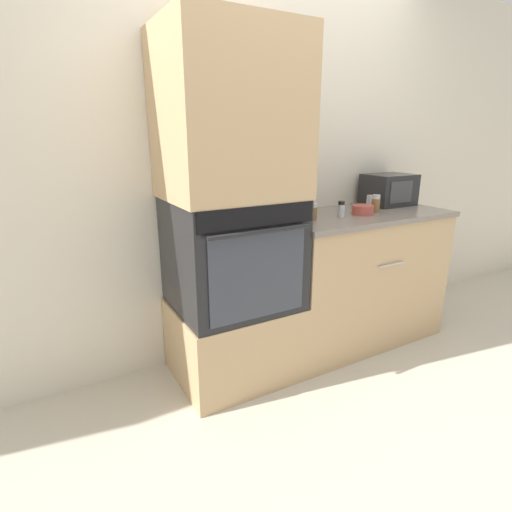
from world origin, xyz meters
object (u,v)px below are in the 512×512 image
Objects in this scene: wall_oven at (233,253)px; bowl at (363,210)px; microwave at (389,190)px; condiment_jar_near at (370,202)px; condiment_jar_far at (376,204)px; condiment_jar_mid at (313,212)px; condiment_jar_back at (341,209)px; knife_block at (299,200)px.

wall_oven is 4.80× the size of bowl.
condiment_jar_near is at bearing -164.92° from microwave.
condiment_jar_far is at bearing -116.23° from condiment_jar_near.
wall_oven reaches higher than bowl.
condiment_jar_back is (0.21, -0.02, 0.00)m from condiment_jar_mid.
condiment_jar_back is (-0.36, -0.12, 0.00)m from condiment_jar_near.
microwave is at bearing 16.72° from condiment_jar_back.
bowl is 0.19m from condiment_jar_back.
condiment_jar_mid is (-0.82, -0.16, -0.06)m from microwave.
condiment_jar_far is at bearing -149.95° from microwave.
microwave reaches higher than bowl.
microwave is 3.45× the size of condiment_jar_back.
wall_oven is 6.81× the size of condiment_jar_near.
condiment_jar_mid is 0.84× the size of condiment_jar_far.
knife_block reaches higher than condiment_jar_back.
condiment_jar_back is at bearing -5.73° from condiment_jar_mid.
bowl is at bearing 0.25° from condiment_jar_back.
microwave reaches higher than condiment_jar_mid.
wall_oven is 3.03× the size of knife_block.
condiment_jar_far is 1.17× the size of condiment_jar_back.
condiment_jar_mid is at bearing -100.85° from knife_block.
microwave is 1.56× the size of knife_block.
microwave reaches higher than condiment_jar_back.
condiment_jar_mid is (0.54, -0.03, 0.20)m from wall_oven.
knife_block is 1.59× the size of bowl.
condiment_jar_near is 0.98× the size of condiment_jar_back.
bowl is at bearing -32.14° from knife_block.
knife_block is (0.57, 0.17, 0.24)m from wall_oven.
knife_block reaches higher than bowl.
knife_block is 2.21× the size of condiment_jar_back.
knife_block is 0.43m from bowl.
condiment_jar_mid is at bearing -168.78° from microwave.
bowl is at bearing -176.98° from condiment_jar_far.
condiment_jar_far is (-0.31, -0.18, -0.06)m from microwave.
bowl is 0.12m from condiment_jar_far.
condiment_jar_mid is at bearing 177.08° from bowl.
microwave reaches higher than wall_oven.
condiment_jar_near is (0.17, 0.12, 0.02)m from bowl.
microwave reaches higher than condiment_jar_far.
bowl is (0.36, -0.22, -0.06)m from knife_block.
wall_oven reaches higher than condiment_jar_back.
condiment_jar_back is (0.17, -0.23, -0.04)m from knife_block.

